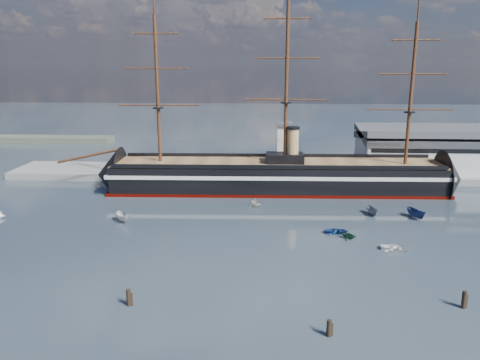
{
  "coord_description": "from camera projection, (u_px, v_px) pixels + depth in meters",
  "views": [
    {
      "loc": [
        -2.16,
        -64.17,
        33.97
      ],
      "look_at": [
        -7.83,
        35.0,
        9.0
      ],
      "focal_mm": 35.0,
      "sensor_mm": 36.0,
      "label": 1
    }
  ],
  "objects": [
    {
      "name": "ground",
      "position": [
        275.0,
        213.0,
        109.03
      ],
      "size": [
        600.0,
        600.0,
        0.0
      ],
      "primitive_type": "plane",
      "color": "#1D2631",
      "rests_on": "ground"
    },
    {
      "name": "quay",
      "position": [
        306.0,
        177.0,
        143.33
      ],
      "size": [
        180.0,
        18.0,
        2.0
      ],
      "primitive_type": "cube",
      "color": "slate",
      "rests_on": "ground"
    },
    {
      "name": "warehouse",
      "position": [
        463.0,
        150.0,
        142.6
      ],
      "size": [
        63.0,
        21.0,
        11.6
      ],
      "color": "#B7BABC",
      "rests_on": "ground"
    },
    {
      "name": "quay_tower",
      "position": [
        284.0,
        147.0,
        138.44
      ],
      "size": [
        5.0,
        5.0,
        15.0
      ],
      "color": "silver",
      "rests_on": "ground"
    },
    {
      "name": "warship",
      "position": [
        271.0,
        176.0,
        127.46
      ],
      "size": [
        113.11,
        18.84,
        53.94
      ],
      "rotation": [
        0.0,
        0.0,
        0.03
      ],
      "color": "black",
      "rests_on": "ground"
    },
    {
      "name": "motorboat_a",
      "position": [
        123.0,
        222.0,
        102.8
      ],
      "size": [
        6.6,
        5.57,
        2.56
      ],
      "primitive_type": "imported",
      "rotation": [
        0.0,
        0.0,
        0.61
      ],
      "color": "silver",
      "rests_on": "ground"
    },
    {
      "name": "motorboat_b",
      "position": [
        336.0,
        233.0,
        95.83
      ],
      "size": [
        1.23,
        2.99,
        1.39
      ],
      "primitive_type": "imported",
      "rotation": [
        0.0,
        0.0,
        1.56
      ],
      "color": "navy",
      "rests_on": "ground"
    },
    {
      "name": "motorboat_c",
      "position": [
        372.0,
        215.0,
        107.37
      ],
      "size": [
        5.8,
        3.04,
        2.21
      ],
      "primitive_type": "imported",
      "rotation": [
        0.0,
        0.0,
        0.19
      ],
      "color": "slate",
      "rests_on": "ground"
    },
    {
      "name": "motorboat_d",
      "position": [
        255.0,
        206.0,
        113.73
      ],
      "size": [
        6.36,
        4.88,
        2.14
      ],
      "primitive_type": "imported",
      "rotation": [
        0.0,
        0.0,
        0.46
      ],
      "color": "silver",
      "rests_on": "ground"
    },
    {
      "name": "motorboat_e",
      "position": [
        395.0,
        251.0,
        87.01
      ],
      "size": [
        2.1,
        3.46,
        1.51
      ],
      "primitive_type": "imported",
      "rotation": [
        0.0,
        0.0,
        1.3
      ],
      "color": "white",
      "rests_on": "ground"
    },
    {
      "name": "motorboat_f",
      "position": [
        416.0,
        218.0,
        105.2
      ],
      "size": [
        6.85,
        4.68,
        2.58
      ],
      "primitive_type": "imported",
      "rotation": [
        0.0,
        0.0,
        0.4
      ],
      "color": "navy",
      "rests_on": "ground"
    },
    {
      "name": "motorboat_g",
      "position": [
        349.0,
        239.0,
        92.89
      ],
      "size": [
        4.72,
        5.4,
        1.86
      ],
      "primitive_type": "imported",
      "rotation": [
        0.0,
        0.0,
        0.95
      ],
      "color": "#163C29",
      "rests_on": "ground"
    },
    {
      "name": "piling_near_left",
      "position": [
        129.0,
        305.0,
        67.32
      ],
      "size": [
        0.64,
        0.64,
        3.23
      ],
      "primitive_type": "cylinder",
      "color": "black",
      "rests_on": "ground"
    },
    {
      "name": "piling_near_mid",
      "position": [
        329.0,
        336.0,
        59.8
      ],
      "size": [
        0.64,
        0.64,
        2.98
      ],
      "primitive_type": "cylinder",
      "color": "black",
      "rests_on": "ground"
    },
    {
      "name": "piling_near_right",
      "position": [
        463.0,
        308.0,
        66.64
      ],
      "size": [
        0.64,
        0.64,
        3.36
      ],
      "primitive_type": "cylinder",
      "color": "black",
      "rests_on": "ground"
    }
  ]
}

